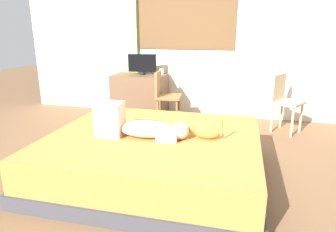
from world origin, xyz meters
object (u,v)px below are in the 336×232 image
(cat, at_px, (204,132))
(chair_by_desk, at_px, (164,94))
(person_lying, at_px, (137,126))
(desk, at_px, (140,96))
(cup, at_px, (161,72))
(tv_monitor, at_px, (142,64))
(bed, at_px, (154,155))
(chair_spare, at_px, (284,99))

(cat, height_order, chair_by_desk, chair_by_desk)
(person_lying, height_order, chair_by_desk, chair_by_desk)
(chair_by_desk, bearing_deg, desk, 146.37)
(cup, distance_m, chair_by_desk, 0.59)
(cat, distance_m, desk, 2.49)
(person_lying, relative_size, chair_by_desk, 1.09)
(person_lying, distance_m, cup, 2.34)
(person_lying, distance_m, chair_by_desk, 1.83)
(cat, relative_size, tv_monitor, 0.74)
(bed, height_order, chair_by_desk, chair_by_desk)
(desk, bearing_deg, person_lying, -71.55)
(tv_monitor, distance_m, chair_by_desk, 0.73)
(bed, bearing_deg, cat, 2.26)
(tv_monitor, bearing_deg, desk, 180.00)
(bed, relative_size, chair_by_desk, 2.53)
(person_lying, height_order, chair_spare, chair_spare)
(tv_monitor, distance_m, chair_spare, 2.34)
(tv_monitor, xyz_separation_m, chair_spare, (2.29, -0.27, -0.41))
(desk, relative_size, chair_spare, 1.05)
(tv_monitor, xyz_separation_m, cup, (0.30, 0.13, -0.13))
(bed, xyz_separation_m, tv_monitor, (-0.82, 2.08, 0.70))
(cat, relative_size, chair_by_desk, 0.41)
(cat, distance_m, cup, 2.44)
(tv_monitor, height_order, cup, tv_monitor)
(desk, height_order, cup, cup)
(bed, distance_m, tv_monitor, 2.34)
(desk, bearing_deg, cup, 20.27)
(cat, height_order, cup, cup)
(person_lying, bearing_deg, chair_spare, 49.69)
(chair_by_desk, distance_m, chair_spare, 1.81)
(chair_by_desk, relative_size, chair_spare, 1.00)
(desk, relative_size, tv_monitor, 1.88)
(person_lying, relative_size, desk, 1.05)
(person_lying, distance_m, desk, 2.30)
(cup, height_order, chair_spare, chair_spare)
(chair_spare, bearing_deg, tv_monitor, 173.32)
(chair_by_desk, bearing_deg, person_lying, -84.02)
(cup, bearing_deg, cat, -64.70)
(bed, xyz_separation_m, cup, (-0.52, 2.21, 0.56))
(bed, bearing_deg, person_lying, -147.92)
(person_lying, distance_m, chair_spare, 2.50)
(bed, distance_m, chair_by_desk, 1.78)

